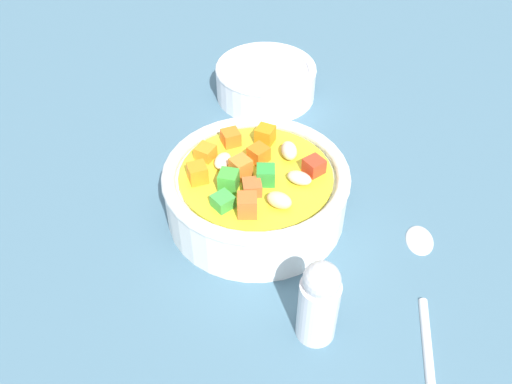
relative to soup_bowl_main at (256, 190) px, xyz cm
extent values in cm
cube|color=#42667A|center=(0.00, -0.01, -4.02)|extent=(140.00, 140.00, 2.00)
cylinder|color=white|center=(0.00, -0.01, -0.77)|extent=(16.41, 16.41, 4.51)
torus|color=white|center=(0.00, -0.01, 1.87)|extent=(16.69, 16.69, 1.26)
cylinder|color=gold|center=(0.00, -0.01, 1.69)|extent=(13.66, 13.66, 0.40)
cube|color=green|center=(-1.34, -0.48, 2.66)|extent=(2.20, 2.20, 1.55)
cube|color=orange|center=(1.33, -1.37, 2.60)|extent=(1.68, 1.68, 1.42)
ellipsoid|color=beige|center=(2.83, 1.53, 2.33)|extent=(2.42, 2.60, 0.88)
cube|color=orange|center=(3.00, -3.50, 2.71)|extent=(2.11, 2.11, 1.65)
ellipsoid|color=beige|center=(-4.31, 0.99, 2.54)|extent=(2.57, 2.15, 1.30)
cube|color=green|center=(-0.19, 2.95, 2.75)|extent=(2.20, 2.20, 1.72)
ellipsoid|color=beige|center=(0.28, -3.83, 2.58)|extent=(2.60, 2.30, 1.39)
ellipsoid|color=beige|center=(-3.17, -2.26, 2.37)|extent=(2.57, 2.18, 0.97)
cube|color=#D4592A|center=(-1.65, 1.73, 2.46)|extent=(2.15, 2.15, 1.15)
cube|color=orange|center=(4.61, 2.15, 2.50)|extent=(2.04, 2.04, 1.22)
cube|color=orange|center=(4.83, -0.86, 2.58)|extent=(1.94, 1.94, 1.39)
cube|color=green|center=(-1.45, 4.61, 2.44)|extent=(1.60, 1.60, 1.10)
cube|color=orange|center=(2.48, 4.43, 2.71)|extent=(1.98, 1.98, 1.64)
cube|color=red|center=(-2.96, -4.16, 2.57)|extent=(1.61, 1.61, 1.37)
cube|color=#D65F27|center=(-3.38, 3.57, 2.81)|extent=(2.19, 2.19, 1.85)
cube|color=orange|center=(0.72, 1.11, 2.76)|extent=(1.57, 1.57, 1.74)
cylinder|color=silver|center=(-20.29, -0.31, -2.65)|extent=(8.72, 9.23, 0.73)
ellipsoid|color=silver|center=(-11.86, -9.31, -2.60)|extent=(4.25, 4.30, 0.83)
cylinder|color=white|center=(14.81, -13.29, -1.27)|extent=(11.70, 11.70, 3.49)
torus|color=white|center=(14.81, -13.29, 0.70)|extent=(11.82, 11.82, 0.94)
cylinder|color=silver|center=(-12.81, 4.39, -0.14)|extent=(3.02, 3.02, 5.76)
sphere|color=silver|center=(-12.81, 4.39, 3.42)|extent=(2.72, 2.72, 2.72)
camera|label=1|loc=(-27.82, 22.15, 33.31)|focal=37.83mm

